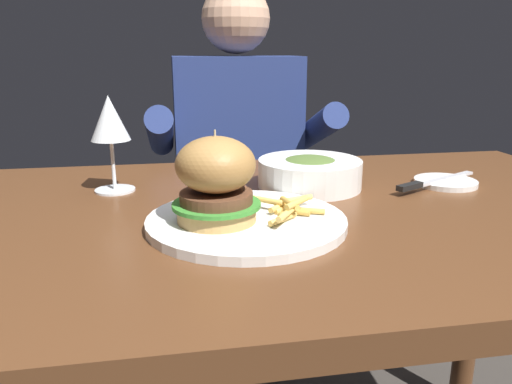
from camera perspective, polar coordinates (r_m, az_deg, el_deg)
dining_table at (r=0.86m, az=1.35°, el=-7.68°), size 1.39×0.78×0.74m
main_plate at (r=0.75m, az=-1.10°, el=-3.40°), size 0.30×0.30×0.01m
burger_sandwich at (r=0.72m, az=-4.61°, el=1.43°), size 0.13×0.13×0.13m
fries_pile at (r=0.76m, az=3.68°, el=-1.75°), size 0.12×0.13×0.03m
wine_glass at (r=0.95m, az=-16.37°, el=7.67°), size 0.07×0.07×0.18m
bread_plate at (r=1.05m, az=20.84°, el=1.06°), size 0.12×0.12×0.01m
table_knife at (r=1.01m, az=19.30°, el=1.10°), size 0.21×0.12×0.01m
butter_dish at (r=0.94m, az=4.53°, el=0.81°), size 0.07×0.06×0.04m
soup_bowl at (r=0.96m, az=6.16°, el=2.24°), size 0.20×0.20×0.06m
diner_person at (r=1.52m, az=-2.09°, el=-0.65°), size 0.51×0.36×1.18m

